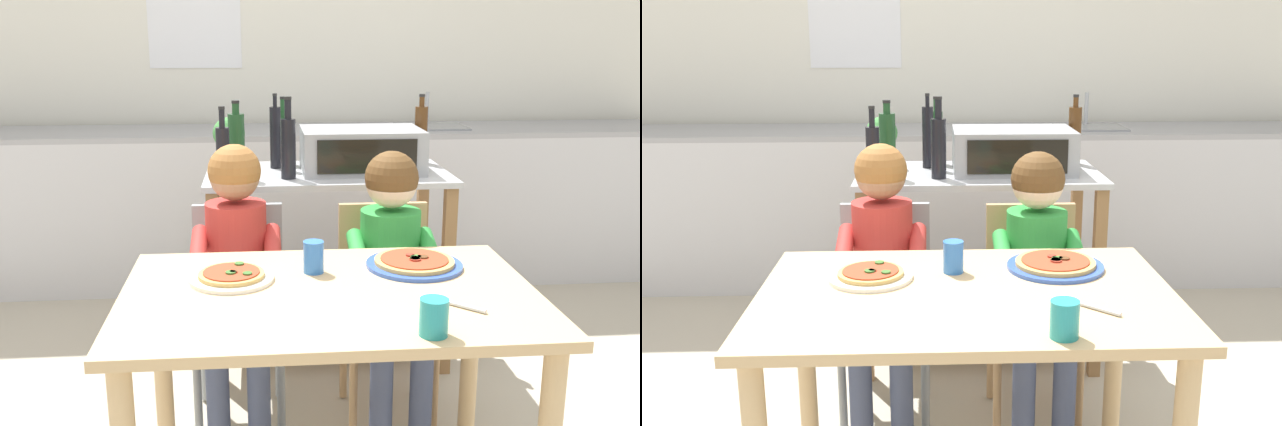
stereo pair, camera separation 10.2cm
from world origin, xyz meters
TOP-DOWN VIEW (x-y plane):
  - ground_plane at (0.00, 1.04)m, footprint 10.71×10.71m
  - back_wall_tiled at (-0.00, 2.67)m, footprint 5.35×0.13m
  - kitchen_counter at (0.00, 2.26)m, footprint 4.82×0.60m
  - kitchen_island_cart at (0.11, 1.17)m, footprint 1.06×0.57m
  - toaster_oven at (0.26, 1.18)m, footprint 0.52×0.36m
  - bottle_squat_spirits at (-0.11, 1.28)m, footprint 0.05×0.05m
  - bottle_brown_beer at (-0.28, 1.08)m, footprint 0.07×0.07m
  - bottle_slim_sauce at (-0.33, 0.94)m, footprint 0.05×0.05m
  - bottle_clear_vinegar at (-0.07, 1.39)m, footprint 0.06×0.06m
  - bottle_dark_olive_oil at (-0.07, 1.04)m, footprint 0.06×0.06m
  - bottle_tall_green_wine at (0.57, 1.35)m, footprint 0.06×0.06m
  - potted_herb_plant at (-0.32, 1.29)m, footprint 0.14×0.14m
  - dining_table at (0.00, 0.00)m, footprint 1.17×0.78m
  - dining_chair_left at (-0.28, 0.67)m, footprint 0.36×0.36m
  - dining_chair_right at (0.28, 0.64)m, footprint 0.36×0.36m
  - child_in_red_shirt at (-0.28, 0.56)m, footprint 0.32×0.42m
  - child_in_green_shirt at (0.28, 0.53)m, footprint 0.32×0.42m
  - pizza_plate_white at (-0.28, 0.11)m, footprint 0.25×0.25m
  - pizza_plate_blue_rimmed at (0.28, 0.19)m, footprint 0.30×0.30m
  - drinking_cup_blue at (-0.03, 0.16)m, footprint 0.06×0.06m
  - drinking_cup_teal at (0.22, -0.32)m, footprint 0.07×0.07m
  - serving_spoon at (0.33, -0.16)m, footprint 0.11×0.11m

SIDE VIEW (x-z plane):
  - ground_plane at x=0.00m, z-range 0.00..0.00m
  - kitchen_counter at x=0.00m, z-range -0.10..1.01m
  - dining_chair_left at x=-0.28m, z-range 0.07..0.89m
  - dining_chair_right at x=0.28m, z-range 0.07..0.89m
  - kitchen_island_cart at x=0.11m, z-range 0.15..1.01m
  - dining_table at x=0.00m, z-range 0.26..1.01m
  - child_in_green_shirt at x=0.28m, z-range 0.16..1.18m
  - child_in_red_shirt at x=-0.28m, z-range 0.15..1.21m
  - serving_spoon at x=0.33m, z-range 0.75..0.76m
  - pizza_plate_white at x=-0.28m, z-range 0.75..0.78m
  - pizza_plate_blue_rimmed at x=0.28m, z-range 0.75..0.78m
  - drinking_cup_teal at x=0.22m, z-range 0.75..0.84m
  - drinking_cup_blue at x=-0.03m, z-range 0.75..0.85m
  - toaster_oven at x=0.26m, z-range 0.86..1.05m
  - potted_herb_plant at x=-0.32m, z-range 0.87..1.10m
  - bottle_slim_sauce at x=-0.33m, z-range 0.83..1.14m
  - bottle_clear_vinegar at x=-0.07m, z-range 0.84..1.15m
  - bottle_dark_olive_oil at x=-0.07m, z-range 0.83..1.17m
  - bottle_tall_green_wine at x=0.57m, z-range 0.84..1.16m
  - bottle_brown_beer at x=-0.28m, z-range 0.84..1.17m
  - bottle_squat_spirits at x=-0.11m, z-range 0.84..1.17m
  - back_wall_tiled at x=0.00m, z-range 0.00..2.70m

